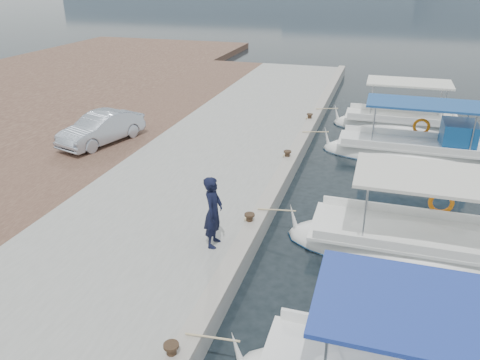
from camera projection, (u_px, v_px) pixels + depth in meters
name	position (u px, v px, depth m)	size (l,w,h in m)	color
ground	(246.00, 273.00, 11.44)	(400.00, 400.00, 0.00)	black
concrete_quay	(204.00, 173.00, 16.50)	(6.00, 40.00, 0.50)	gray
quay_curb	(282.00, 174.00, 15.63)	(0.44, 40.00, 0.12)	#9B958A
cobblestone_strip	(82.00, 158.00, 17.83)	(4.00, 40.00, 0.50)	#50352A
fishing_caique_c	(427.00, 251.00, 12.15)	(7.35, 2.49, 2.83)	white
fishing_caique_d	(414.00, 153.00, 18.42)	(6.96, 2.21, 2.83)	white
fishing_caique_e	(399.00, 126.00, 21.82)	(6.11, 2.21, 2.83)	white
mooring_bollards	(250.00, 218.00, 12.56)	(0.28, 20.28, 0.33)	black
fisherman	(213.00, 212.00, 11.35)	(0.67, 0.44, 1.84)	black
parked_car	(101.00, 128.00, 18.41)	(1.27, 3.65, 1.20)	#A5AEBC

